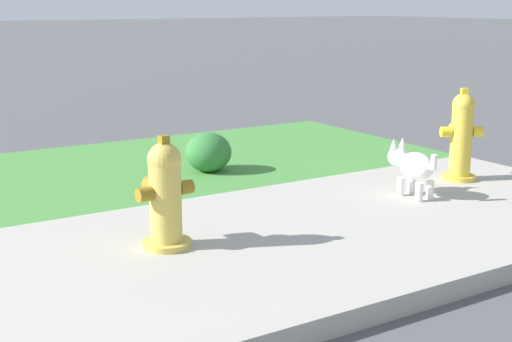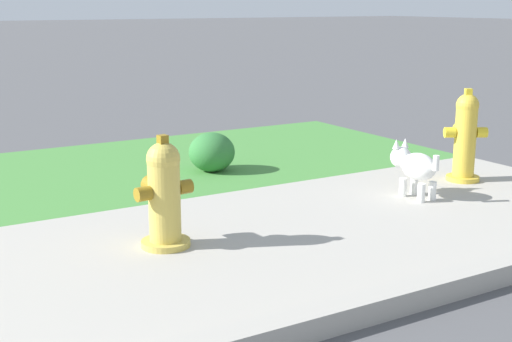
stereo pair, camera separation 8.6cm
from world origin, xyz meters
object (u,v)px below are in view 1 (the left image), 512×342
fire_hydrant_at_driveway (165,195)px  fire_hydrant_near_corner (461,136)px  shrub_bush_far_verge (208,152)px  small_white_dog (412,166)px

fire_hydrant_at_driveway → fire_hydrant_near_corner: fire_hydrant_near_corner is taller
shrub_bush_far_verge → small_white_dog: bearing=-59.9°
fire_hydrant_near_corner → shrub_bush_far_verge: size_ratio=1.91×
small_white_dog → shrub_bush_far_verge: size_ratio=1.20×
shrub_bush_far_verge → fire_hydrant_near_corner: bearing=-40.6°
fire_hydrant_near_corner → small_white_dog: 0.78m
fire_hydrant_near_corner → small_white_dog: fire_hydrant_near_corner is taller
fire_hydrant_near_corner → small_white_dog: (-0.75, -0.18, -0.13)m
fire_hydrant_at_driveway → shrub_bush_far_verge: size_ratio=1.71×
fire_hydrant_at_driveway → fire_hydrant_near_corner: size_ratio=0.90×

